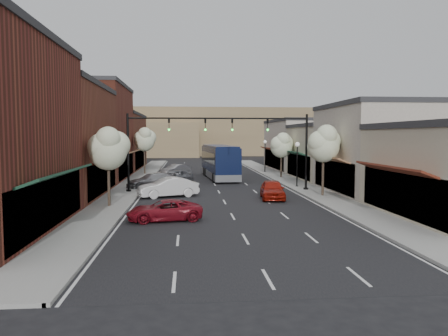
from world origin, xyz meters
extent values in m
plane|color=black|center=(0.00, 0.00, 0.00)|extent=(160.00, 160.00, 0.00)
cube|color=gray|center=(-8.40, 18.50, 0.07)|extent=(2.80, 73.00, 0.15)
cube|color=gray|center=(8.40, 18.50, 0.07)|extent=(2.80, 73.00, 0.15)
cube|color=gray|center=(-7.00, 18.50, 0.07)|extent=(0.25, 73.00, 0.17)
cube|color=gray|center=(7.00, 18.50, 0.07)|extent=(0.25, 73.00, 0.17)
cube|color=black|center=(-10.10, -8.00, 1.60)|extent=(0.60, 11.90, 2.60)
cube|color=#183D2A|center=(-9.30, -8.00, 3.10)|extent=(1.07, 9.80, 0.49)
cube|color=brown|center=(-14.30, 6.00, 4.50)|extent=(9.00, 14.00, 9.00)
cube|color=#2D2D30|center=(-14.30, 6.00, 9.20)|extent=(9.20, 14.10, 0.40)
cube|color=black|center=(-10.10, 6.00, 1.60)|extent=(0.60, 11.90, 2.60)
cube|color=#5E2315|center=(-9.30, 6.00, 3.10)|extent=(1.07, 9.80, 0.49)
cube|color=maroon|center=(-14.30, 20.00, 5.25)|extent=(9.00, 14.00, 10.50)
cube|color=#2D2D30|center=(-14.30, 20.00, 10.70)|extent=(9.20, 14.10, 0.40)
cube|color=black|center=(-10.10, 20.00, 1.60)|extent=(0.60, 11.90, 2.60)
cube|color=#956643|center=(-9.30, 20.00, 3.10)|extent=(1.07, 9.80, 0.49)
cube|color=brown|center=(-14.30, 36.00, 4.00)|extent=(9.00, 18.00, 8.00)
cube|color=#2D2D30|center=(-14.30, 36.00, 8.20)|extent=(9.20, 18.10, 0.40)
cube|color=black|center=(-10.10, 36.00, 1.60)|extent=(0.60, 15.30, 2.60)
cube|color=#183D2A|center=(-9.30, 36.00, 3.10)|extent=(1.07, 12.60, 0.49)
cube|color=black|center=(10.10, -6.00, 1.60)|extent=(0.60, 10.20, 2.60)
cube|color=#5E2315|center=(9.30, -6.00, 3.10)|extent=(1.07, 8.40, 0.49)
cube|color=#BEB1A3|center=(13.80, 6.00, 3.75)|extent=(8.00, 12.00, 7.50)
cube|color=#2D2D30|center=(13.80, 6.00, 7.70)|extent=(8.20, 12.10, 0.40)
cube|color=black|center=(10.10, 6.00, 1.60)|extent=(0.60, 10.20, 2.60)
cube|color=#956643|center=(9.30, 6.00, 3.10)|extent=(1.07, 8.40, 0.49)
cube|color=#C0B599|center=(13.80, 18.00, 3.00)|extent=(8.00, 12.00, 6.00)
cube|color=#2D2D30|center=(13.80, 18.00, 6.20)|extent=(8.20, 12.10, 0.40)
cube|color=black|center=(10.10, 18.00, 1.60)|extent=(0.60, 10.20, 2.60)
cube|color=#183D2A|center=(9.30, 18.00, 3.10)|extent=(1.07, 8.40, 0.49)
cube|color=#BEB1A3|center=(13.80, 32.00, 3.50)|extent=(8.00, 16.00, 7.00)
cube|color=#2D2D30|center=(13.80, 32.00, 7.20)|extent=(8.20, 16.10, 0.40)
cube|color=black|center=(10.10, 32.00, 1.60)|extent=(0.60, 13.60, 2.60)
cube|color=#5E2315|center=(9.30, 32.00, 3.10)|extent=(1.07, 11.20, 0.49)
cube|color=#7A6647|center=(0.00, 90.00, 6.00)|extent=(120.00, 30.00, 12.00)
cube|color=#7A6647|center=(-25.00, 78.00, 4.00)|extent=(50.00, 20.00, 8.00)
cylinder|color=black|center=(8.00, 8.00, 0.15)|extent=(0.44, 0.44, 0.30)
cylinder|color=black|center=(8.00, 8.00, 3.50)|extent=(0.20, 0.20, 7.00)
cylinder|color=black|center=(4.00, 8.00, 6.60)|extent=(8.00, 0.14, 0.14)
imported|color=black|center=(4.40, 8.00, 6.00)|extent=(0.18, 0.46, 1.10)
sphere|color=#19E533|center=(4.40, 7.88, 5.58)|extent=(0.18, 0.18, 0.18)
imported|color=black|center=(1.20, 8.00, 6.00)|extent=(0.18, 0.46, 1.10)
sphere|color=#19E533|center=(1.20, 7.88, 5.58)|extent=(0.18, 0.18, 0.18)
cylinder|color=black|center=(-8.00, 8.00, 0.15)|extent=(0.44, 0.44, 0.30)
cylinder|color=black|center=(-8.00, 8.00, 3.50)|extent=(0.20, 0.20, 7.00)
cylinder|color=black|center=(-4.00, 8.00, 6.60)|extent=(8.00, 0.14, 0.14)
imported|color=black|center=(-4.40, 8.00, 6.00)|extent=(0.18, 0.46, 1.10)
sphere|color=#19E533|center=(-4.40, 7.88, 5.58)|extent=(0.18, 0.18, 0.18)
imported|color=black|center=(-1.20, 8.00, 6.00)|extent=(0.18, 0.46, 1.10)
sphere|color=#19E533|center=(-1.20, 7.88, 5.58)|extent=(0.18, 0.18, 0.18)
cylinder|color=#47382B|center=(8.30, 4.00, 1.86)|extent=(0.20, 0.20, 3.71)
sphere|color=beige|center=(8.30, 4.00, 4.18)|extent=(2.60, 2.60, 2.60)
sphere|color=beige|center=(8.80, 4.30, 4.64)|extent=(2.00, 2.00, 2.00)
sphere|color=beige|center=(7.90, 3.70, 4.52)|extent=(1.90, 1.90, 1.90)
sphere|color=beige|center=(8.40, 3.50, 5.10)|extent=(1.70, 1.70, 1.70)
cylinder|color=#47382B|center=(8.30, 20.00, 1.66)|extent=(0.20, 0.20, 3.33)
sphere|color=beige|center=(8.30, 20.00, 3.74)|extent=(2.60, 2.60, 2.60)
sphere|color=beige|center=(8.80, 20.30, 4.16)|extent=(2.00, 2.00, 2.00)
sphere|color=beige|center=(7.90, 19.70, 4.06)|extent=(1.90, 1.90, 1.90)
sphere|color=beige|center=(8.40, 19.50, 4.58)|extent=(1.70, 1.70, 1.70)
cylinder|color=#47382B|center=(-8.30, 0.00, 1.76)|extent=(0.20, 0.20, 3.52)
sphere|color=beige|center=(-8.30, 0.00, 3.96)|extent=(2.60, 2.60, 2.60)
sphere|color=beige|center=(-7.80, 0.30, 4.40)|extent=(2.00, 2.00, 2.00)
sphere|color=beige|center=(-8.70, -0.30, 4.29)|extent=(1.90, 1.90, 1.90)
sphere|color=beige|center=(-8.20, -0.50, 4.84)|extent=(1.70, 1.70, 1.70)
cylinder|color=#47382B|center=(-8.30, 26.00, 1.92)|extent=(0.20, 0.20, 3.84)
sphere|color=beige|center=(-8.30, 26.00, 4.32)|extent=(2.60, 2.60, 2.60)
sphere|color=beige|center=(-7.80, 26.30, 4.80)|extent=(2.00, 2.00, 2.00)
sphere|color=beige|center=(-8.70, 25.70, 4.68)|extent=(1.90, 1.90, 1.90)
sphere|color=beige|center=(-8.20, 25.50, 5.28)|extent=(1.70, 1.70, 1.70)
cylinder|color=black|center=(7.80, 10.50, 0.10)|extent=(0.28, 0.28, 0.20)
cylinder|color=black|center=(7.80, 10.50, 2.00)|extent=(0.12, 0.12, 4.00)
sphere|color=white|center=(7.80, 10.50, 4.22)|extent=(0.44, 0.44, 0.44)
cylinder|color=black|center=(7.80, 28.00, 0.10)|extent=(0.28, 0.28, 0.20)
cylinder|color=black|center=(7.80, 28.00, 2.00)|extent=(0.12, 0.12, 4.00)
sphere|color=white|center=(7.80, 28.00, 4.22)|extent=(0.44, 0.44, 0.44)
cube|color=#0D1637|center=(0.97, 20.41, 2.08)|extent=(3.76, 12.93, 3.27)
cube|color=#595B60|center=(0.97, 20.41, 0.58)|extent=(3.78, 12.95, 0.74)
cube|color=black|center=(0.97, 20.41, 2.55)|extent=(3.74, 11.91, 1.17)
cube|color=#0D1637|center=(0.97, 20.41, 3.77)|extent=(3.50, 12.40, 0.27)
cube|color=black|center=(1.47, 14.11, 2.76)|extent=(2.21, 0.25, 1.27)
cylinder|color=black|center=(0.07, 15.87, 0.55)|extent=(0.43, 1.13, 1.10)
cylinder|color=black|center=(2.57, 16.06, 0.55)|extent=(0.43, 1.13, 1.10)
cylinder|color=black|center=(-0.60, 24.34, 0.55)|extent=(0.43, 1.13, 1.10)
cylinder|color=black|center=(1.90, 24.54, 0.55)|extent=(0.43, 1.13, 1.10)
cylinder|color=black|center=(-0.48, 22.86, 0.55)|extent=(0.43, 1.13, 1.10)
cylinder|color=black|center=(2.02, 23.05, 0.55)|extent=(0.43, 1.13, 1.10)
imported|color=#99160B|center=(3.94, 3.22, 0.77)|extent=(2.29, 4.68, 1.54)
imported|color=maroon|center=(-4.20, -4.98, 0.62)|extent=(4.74, 2.74, 1.24)
imported|color=silver|center=(-4.40, 5.06, 0.81)|extent=(5.20, 3.22, 1.62)
imported|color=gray|center=(-6.20, 11.33, 0.73)|extent=(5.40, 4.14, 1.46)
imported|color=#5B5C62|center=(-4.20, 15.83, 0.72)|extent=(4.43, 3.87, 1.44)
imported|color=gray|center=(-4.31, 24.15, 0.72)|extent=(4.07, 4.26, 1.44)
camera|label=1|loc=(-2.83, -30.91, 5.08)|focal=35.00mm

